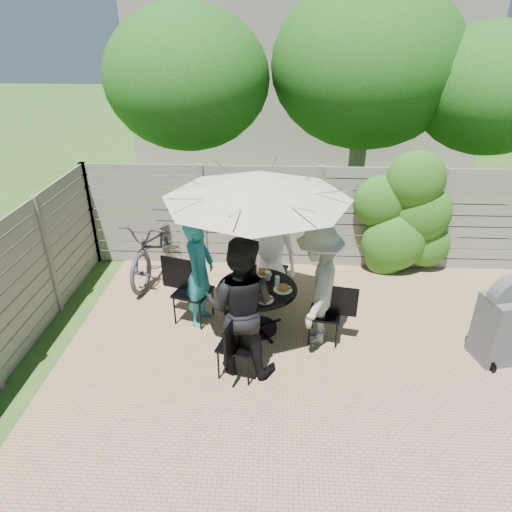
{
  "coord_description": "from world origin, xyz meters",
  "views": [
    {
      "loc": [
        -0.69,
        -4.35,
        3.93
      ],
      "look_at": [
        -0.98,
        1.21,
        1.08
      ],
      "focal_mm": 32.0,
      "sensor_mm": 36.0,
      "label": 1
    }
  ],
  "objects_px": {
    "chair_back": "(272,280)",
    "plate_right": "(283,288)",
    "patio_table": "(257,300)",
    "bbq_grill": "(505,323)",
    "glass_back": "(254,272)",
    "chair_left": "(193,303)",
    "person_back": "(270,252)",
    "glass_front": "(260,293)",
    "person_right": "(318,286)",
    "person_front": "(240,307)",
    "chair_right": "(325,324)",
    "plate_front": "(250,299)",
    "person_left": "(199,273)",
    "plate_left": "(232,282)",
    "syrup_jug": "(254,279)",
    "plate_extra": "(265,298)",
    "plate_back": "(263,273)",
    "glass_left": "(237,284)",
    "glass_right": "(277,281)",
    "bicycle": "(158,244)",
    "umbrella": "(257,186)",
    "coffee_cup": "(268,276)",
    "chair_front": "(238,356)"
  },
  "relations": [
    {
      "from": "person_back",
      "to": "syrup_jug",
      "type": "relative_size",
      "value": 10.41
    },
    {
      "from": "chair_front",
      "to": "plate_extra",
      "type": "relative_size",
      "value": 3.84
    },
    {
      "from": "plate_extra",
      "to": "person_left",
      "type": "bearing_deg",
      "value": 152.35
    },
    {
      "from": "glass_back",
      "to": "chair_left",
      "type": "bearing_deg",
      "value": -174.45
    },
    {
      "from": "person_back",
      "to": "patio_table",
      "type": "bearing_deg",
      "value": -90.0
    },
    {
      "from": "chair_back",
      "to": "plate_right",
      "type": "relative_size",
      "value": 3.55
    },
    {
      "from": "person_back",
      "to": "plate_front",
      "type": "distance_m",
      "value": 1.19
    },
    {
      "from": "chair_back",
      "to": "coffee_cup",
      "type": "distance_m",
      "value": 0.9
    },
    {
      "from": "patio_table",
      "to": "syrup_jug",
      "type": "bearing_deg",
      "value": 129.09
    },
    {
      "from": "umbrella",
      "to": "bicycle",
      "type": "bearing_deg",
      "value": 138.29
    },
    {
      "from": "chair_back",
      "to": "glass_front",
      "type": "distance_m",
      "value": 1.33
    },
    {
      "from": "chair_left",
      "to": "coffee_cup",
      "type": "relative_size",
      "value": 8.25
    },
    {
      "from": "glass_front",
      "to": "coffee_cup",
      "type": "bearing_deg",
      "value": 79.48
    },
    {
      "from": "plate_left",
      "to": "syrup_jug",
      "type": "height_order",
      "value": "syrup_jug"
    },
    {
      "from": "glass_left",
      "to": "glass_right",
      "type": "height_order",
      "value": "same"
    },
    {
      "from": "person_left",
      "to": "plate_extra",
      "type": "relative_size",
      "value": 6.77
    },
    {
      "from": "person_front",
      "to": "chair_right",
      "type": "bearing_deg",
      "value": -139.28
    },
    {
      "from": "chair_back",
      "to": "syrup_jug",
      "type": "distance_m",
      "value": 1.05
    },
    {
      "from": "plate_front",
      "to": "bbq_grill",
      "type": "height_order",
      "value": "bbq_grill"
    },
    {
      "from": "patio_table",
      "to": "person_left",
      "type": "height_order",
      "value": "person_left"
    },
    {
      "from": "glass_left",
      "to": "person_left",
      "type": "bearing_deg",
      "value": 158.48
    },
    {
      "from": "plate_extra",
      "to": "glass_back",
      "type": "height_order",
      "value": "glass_back"
    },
    {
      "from": "person_front",
      "to": "glass_back",
      "type": "distance_m",
      "value": 1.1
    },
    {
      "from": "person_right",
      "to": "syrup_jug",
      "type": "relative_size",
      "value": 10.58
    },
    {
      "from": "glass_back",
      "to": "bbq_grill",
      "type": "bearing_deg",
      "value": -12.97
    },
    {
      "from": "chair_left",
      "to": "bicycle",
      "type": "height_order",
      "value": "bicycle"
    },
    {
      "from": "chair_front",
      "to": "bicycle",
      "type": "relative_size",
      "value": 0.44
    },
    {
      "from": "person_front",
      "to": "plate_back",
      "type": "distance_m",
      "value": 1.2
    },
    {
      "from": "plate_extra",
      "to": "coffee_cup",
      "type": "height_order",
      "value": "coffee_cup"
    },
    {
      "from": "person_front",
      "to": "coffee_cup",
      "type": "bearing_deg",
      "value": -95.44
    },
    {
      "from": "person_front",
      "to": "plate_back",
      "type": "relative_size",
      "value": 7.02
    },
    {
      "from": "glass_left",
      "to": "syrup_jug",
      "type": "height_order",
      "value": "syrup_jug"
    },
    {
      "from": "patio_table",
      "to": "bbq_grill",
      "type": "height_order",
      "value": "bbq_grill"
    },
    {
      "from": "syrup_jug",
      "to": "person_back",
      "type": "bearing_deg",
      "value": 74.5
    },
    {
      "from": "person_back",
      "to": "chair_front",
      "type": "height_order",
      "value": "person_back"
    },
    {
      "from": "coffee_cup",
      "to": "bbq_grill",
      "type": "xyz_separation_m",
      "value": [
        3.02,
        -0.66,
        -0.21
      ]
    },
    {
      "from": "plate_back",
      "to": "glass_right",
      "type": "xyz_separation_m",
      "value": [
        0.21,
        -0.3,
        0.05
      ]
    },
    {
      "from": "glass_front",
      "to": "person_right",
      "type": "bearing_deg",
      "value": 8.59
    },
    {
      "from": "plate_extra",
      "to": "syrup_jug",
      "type": "xyz_separation_m",
      "value": [
        -0.17,
        0.39,
        0.06
      ]
    },
    {
      "from": "patio_table",
      "to": "person_right",
      "type": "distance_m",
      "value": 0.9
    },
    {
      "from": "glass_front",
      "to": "chair_back",
      "type": "bearing_deg",
      "value": 83.74
    },
    {
      "from": "bbq_grill",
      "to": "plate_left",
      "type": "bearing_deg",
      "value": 157.33
    },
    {
      "from": "chair_front",
      "to": "person_right",
      "type": "distance_m",
      "value": 1.39
    },
    {
      "from": "plate_right",
      "to": "glass_right",
      "type": "bearing_deg",
      "value": 122.64
    },
    {
      "from": "person_back",
      "to": "glass_left",
      "type": "relative_size",
      "value": 11.9
    },
    {
      "from": "chair_right",
      "to": "plate_right",
      "type": "height_order",
      "value": "chair_right"
    },
    {
      "from": "person_right",
      "to": "bicycle",
      "type": "height_order",
      "value": "person_right"
    },
    {
      "from": "chair_back",
      "to": "bbq_grill",
      "type": "height_order",
      "value": "bbq_grill"
    },
    {
      "from": "plate_left",
      "to": "person_front",
      "type": "bearing_deg",
      "value": -77.66
    },
    {
      "from": "plate_left",
      "to": "bicycle",
      "type": "bearing_deg",
      "value": 133.26
    }
  ]
}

